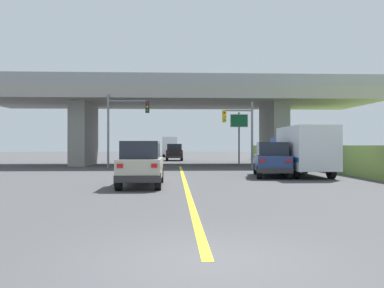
{
  "coord_description": "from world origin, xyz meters",
  "views": [
    {
      "loc": [
        -0.53,
        -6.35,
        1.83
      ],
      "look_at": [
        0.81,
        23.97,
        1.94
      ],
      "focal_mm": 37.9,
      "sensor_mm": 36.0,
      "label": 1
    }
  ],
  "objects_px": {
    "sedan_oncoming": "(174,152)",
    "semi_truck_distant": "(170,146)",
    "suv_lead": "(141,164)",
    "traffic_signal_nearside": "(242,126)",
    "suv_crossing": "(272,159)",
    "highway_sign": "(239,127)",
    "box_truck": "(302,150)",
    "traffic_signal_farside": "(122,120)"
  },
  "relations": [
    {
      "from": "suv_lead",
      "to": "suv_crossing",
      "type": "height_order",
      "value": "same"
    },
    {
      "from": "suv_crossing",
      "to": "box_truck",
      "type": "height_order",
      "value": "box_truck"
    },
    {
      "from": "traffic_signal_nearside",
      "to": "suv_lead",
      "type": "bearing_deg",
      "value": -115.42
    },
    {
      "from": "suv_crossing",
      "to": "traffic_signal_farside",
      "type": "bearing_deg",
      "value": 144.8
    },
    {
      "from": "suv_lead",
      "to": "traffic_signal_farside",
      "type": "height_order",
      "value": "traffic_signal_farside"
    },
    {
      "from": "suv_crossing",
      "to": "semi_truck_distant",
      "type": "height_order",
      "value": "semi_truck_distant"
    },
    {
      "from": "suv_crossing",
      "to": "semi_truck_distant",
      "type": "xyz_separation_m",
      "value": [
        -6.39,
        42.71,
        0.64
      ]
    },
    {
      "from": "suv_lead",
      "to": "traffic_signal_farside",
      "type": "distance_m",
      "value": 15.31
    },
    {
      "from": "suv_lead",
      "to": "traffic_signal_nearside",
      "type": "relative_size",
      "value": 0.82
    },
    {
      "from": "box_truck",
      "to": "sedan_oncoming",
      "type": "height_order",
      "value": "box_truck"
    },
    {
      "from": "suv_crossing",
      "to": "traffic_signal_nearside",
      "type": "bearing_deg",
      "value": 99.32
    },
    {
      "from": "suv_lead",
      "to": "traffic_signal_nearside",
      "type": "distance_m",
      "value": 16.54
    },
    {
      "from": "suv_lead",
      "to": "box_truck",
      "type": "xyz_separation_m",
      "value": [
        9.12,
        5.74,
        0.54
      ]
    },
    {
      "from": "suv_lead",
      "to": "sedan_oncoming",
      "type": "height_order",
      "value": "same"
    },
    {
      "from": "sedan_oncoming",
      "to": "semi_truck_distant",
      "type": "relative_size",
      "value": 0.65
    },
    {
      "from": "suv_crossing",
      "to": "box_truck",
      "type": "xyz_separation_m",
      "value": [
        1.96,
        0.44,
        0.54
      ]
    },
    {
      "from": "sedan_oncoming",
      "to": "semi_truck_distant",
      "type": "xyz_separation_m",
      "value": [
        -0.73,
        17.05,
        0.64
      ]
    },
    {
      "from": "sedan_oncoming",
      "to": "traffic_signal_farside",
      "type": "bearing_deg",
      "value": -104.75
    },
    {
      "from": "suv_lead",
      "to": "highway_sign",
      "type": "distance_m",
      "value": 19.11
    },
    {
      "from": "semi_truck_distant",
      "to": "suv_lead",
      "type": "bearing_deg",
      "value": -90.92
    },
    {
      "from": "traffic_signal_nearside",
      "to": "highway_sign",
      "type": "distance_m",
      "value": 2.75
    },
    {
      "from": "box_truck",
      "to": "sedan_oncoming",
      "type": "bearing_deg",
      "value": 106.84
    },
    {
      "from": "sedan_oncoming",
      "to": "highway_sign",
      "type": "relative_size",
      "value": 0.97
    },
    {
      "from": "semi_truck_distant",
      "to": "traffic_signal_nearside",
      "type": "bearing_deg",
      "value": -79.33
    },
    {
      "from": "suv_lead",
      "to": "box_truck",
      "type": "distance_m",
      "value": 10.79
    },
    {
      "from": "box_truck",
      "to": "semi_truck_distant",
      "type": "relative_size",
      "value": 0.94
    },
    {
      "from": "traffic_signal_nearside",
      "to": "box_truck",
      "type": "bearing_deg",
      "value": -76.96
    },
    {
      "from": "suv_crossing",
      "to": "box_truck",
      "type": "bearing_deg",
      "value": 21.07
    },
    {
      "from": "box_truck",
      "to": "semi_truck_distant",
      "type": "distance_m",
      "value": 43.09
    },
    {
      "from": "suv_lead",
      "to": "suv_crossing",
      "type": "relative_size",
      "value": 0.89
    },
    {
      "from": "sedan_oncoming",
      "to": "traffic_signal_nearside",
      "type": "bearing_deg",
      "value": -71.11
    },
    {
      "from": "suv_crossing",
      "to": "traffic_signal_nearside",
      "type": "distance_m",
      "value": 9.78
    },
    {
      "from": "suv_lead",
      "to": "box_truck",
      "type": "relative_size",
      "value": 0.67
    },
    {
      "from": "suv_lead",
      "to": "traffic_signal_nearside",
      "type": "xyz_separation_m",
      "value": [
        7.03,
        14.79,
        2.38
      ]
    },
    {
      "from": "suv_lead",
      "to": "highway_sign",
      "type": "relative_size",
      "value": 0.94
    },
    {
      "from": "suv_lead",
      "to": "sedan_oncoming",
      "type": "bearing_deg",
      "value": 87.24
    },
    {
      "from": "suv_crossing",
      "to": "sedan_oncoming",
      "type": "xyz_separation_m",
      "value": [
        -5.67,
        25.66,
        0.0
      ]
    },
    {
      "from": "highway_sign",
      "to": "box_truck",
      "type": "bearing_deg",
      "value": -80.84
    },
    {
      "from": "box_truck",
      "to": "traffic_signal_nearside",
      "type": "xyz_separation_m",
      "value": [
        -2.1,
        9.05,
        1.84
      ]
    },
    {
      "from": "highway_sign",
      "to": "semi_truck_distant",
      "type": "height_order",
      "value": "highway_sign"
    },
    {
      "from": "suv_crossing",
      "to": "highway_sign",
      "type": "distance_m",
      "value": 12.47
    },
    {
      "from": "suv_crossing",
      "to": "traffic_signal_nearside",
      "type": "relative_size",
      "value": 0.93
    }
  ]
}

